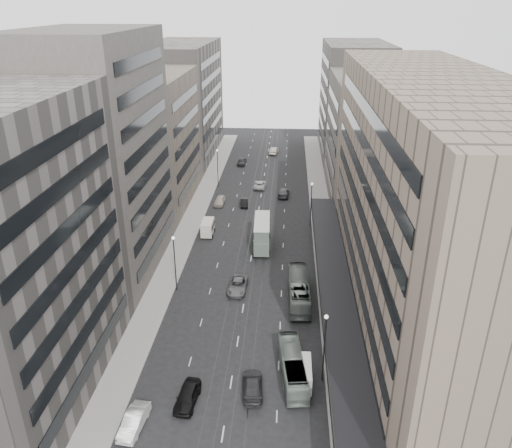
% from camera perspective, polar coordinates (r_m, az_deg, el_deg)
% --- Properties ---
extents(ground, '(220.00, 220.00, 0.00)m').
position_cam_1_polar(ground, '(60.46, -2.20, -13.83)').
color(ground, black).
rests_on(ground, ground).
extents(sidewalk_right, '(4.00, 125.00, 0.15)m').
position_cam_1_polar(sidewalk_right, '(92.85, 7.56, 0.38)').
color(sidewalk_right, gray).
rests_on(sidewalk_right, ground).
extents(sidewalk_left, '(4.00, 125.00, 0.15)m').
position_cam_1_polar(sidewalk_left, '(94.24, -7.16, 0.77)').
color(sidewalk_left, gray).
rests_on(sidewalk_left, ground).
extents(department_store, '(19.20, 60.00, 30.00)m').
position_cam_1_polar(department_store, '(61.77, 18.59, 1.74)').
color(department_store, '#766556').
rests_on(department_store, ground).
extents(building_right_mid, '(15.00, 28.00, 24.00)m').
position_cam_1_polar(building_right_mid, '(103.75, 12.79, 9.52)').
color(building_right_mid, '#4D4843').
rests_on(building_right_mid, ground).
extents(building_right_far, '(15.00, 32.00, 28.00)m').
position_cam_1_polar(building_right_far, '(132.39, 11.04, 13.65)').
color(building_right_far, slate).
rests_on(building_right_far, ground).
extents(building_left_b, '(15.00, 26.00, 34.00)m').
position_cam_1_polar(building_left_b, '(74.39, -17.71, 7.27)').
color(building_left_b, '#4D4843').
rests_on(building_left_b, ground).
extents(building_left_c, '(15.00, 28.00, 25.00)m').
position_cam_1_polar(building_left_c, '(100.24, -12.05, 9.38)').
color(building_left_c, '#77695D').
rests_on(building_left_c, ground).
extents(building_left_d, '(15.00, 38.00, 28.00)m').
position_cam_1_polar(building_left_d, '(131.25, -8.33, 13.75)').
color(building_left_d, slate).
rests_on(building_left_d, ground).
extents(lamp_right_near, '(0.44, 0.44, 8.32)m').
position_cam_1_polar(lamp_right_near, '(53.25, 7.86, -13.03)').
color(lamp_right_near, '#262628').
rests_on(lamp_right_near, ground).
extents(lamp_right_far, '(0.44, 0.44, 8.32)m').
position_cam_1_polar(lamp_right_far, '(88.45, 6.33, 2.81)').
color(lamp_right_far, '#262628').
rests_on(lamp_right_far, ground).
extents(lamp_left_near, '(0.44, 0.44, 8.32)m').
position_cam_1_polar(lamp_left_near, '(69.10, -9.30, -3.76)').
color(lamp_left_near, '#262628').
rests_on(lamp_left_near, ground).
extents(lamp_left_far, '(0.44, 0.44, 8.32)m').
position_cam_1_polar(lamp_left_far, '(108.29, -4.42, 6.91)').
color(lamp_left_far, '#262628').
rests_on(lamp_left_far, ground).
extents(bus_near, '(3.53, 10.10, 2.75)m').
position_cam_1_polar(bus_near, '(55.71, 4.19, -15.93)').
color(bus_near, gray).
rests_on(bus_near, ground).
extents(bus_far, '(2.99, 11.42, 3.16)m').
position_cam_1_polar(bus_far, '(68.05, 4.90, -7.49)').
color(bus_far, gray).
rests_on(bus_far, ground).
extents(double_decker, '(2.97, 8.86, 4.80)m').
position_cam_1_polar(double_decker, '(81.25, 0.69, -1.04)').
color(double_decker, slate).
rests_on(double_decker, ground).
extents(vw_microbus, '(2.14, 4.61, 2.48)m').
position_cam_1_polar(vw_microbus, '(54.93, 5.29, -16.65)').
color(vw_microbus, '#53575A').
rests_on(vw_microbus, ground).
extents(panel_van, '(2.11, 4.22, 2.65)m').
position_cam_1_polar(panel_van, '(86.42, -5.55, -0.38)').
color(panel_van, silver).
rests_on(panel_van, ground).
extents(sedan_0, '(2.41, 5.05, 1.67)m').
position_cam_1_polar(sedan_0, '(53.53, -7.84, -18.91)').
color(sedan_0, black).
rests_on(sedan_0, ground).
extents(sedan_1, '(2.19, 5.01, 1.60)m').
position_cam_1_polar(sedan_1, '(52.10, -13.78, -21.04)').
color(sedan_1, white).
rests_on(sedan_1, ground).
extents(sedan_2, '(2.74, 5.53, 1.51)m').
position_cam_1_polar(sedan_2, '(70.39, -2.11, -7.03)').
color(sedan_2, slate).
rests_on(sedan_2, ground).
extents(sedan_3, '(2.57, 5.43, 1.53)m').
position_cam_1_polar(sedan_3, '(54.30, -0.39, -17.97)').
color(sedan_3, '#28282B').
rests_on(sedan_3, ground).
extents(sedan_4, '(2.08, 4.72, 1.58)m').
position_cam_1_polar(sedan_4, '(99.63, -4.17, 2.67)').
color(sedan_4, '#BDAD9C').
rests_on(sedan_4, ground).
extents(sedan_5, '(1.86, 4.19, 1.34)m').
position_cam_1_polar(sedan_5, '(98.78, -1.37, 2.46)').
color(sedan_5, black).
rests_on(sedan_5, ground).
extents(sedan_6, '(2.57, 5.34, 1.47)m').
position_cam_1_polar(sedan_6, '(108.51, 0.43, 4.53)').
color(sedan_6, '#BABAB5').
rests_on(sedan_6, ground).
extents(sedan_7, '(2.44, 5.48, 1.56)m').
position_cam_1_polar(sedan_7, '(103.98, 3.17, 3.63)').
color(sedan_7, '#59595B').
rests_on(sedan_7, ground).
extents(sedan_8, '(2.17, 5.00, 1.68)m').
position_cam_1_polar(sedan_8, '(124.52, -1.62, 7.19)').
color(sedan_8, '#2A2A2D').
rests_on(sedan_8, ground).
extents(sedan_9, '(2.39, 5.33, 1.70)m').
position_cam_1_polar(sedan_9, '(133.83, 2.08, 8.40)').
color(sedan_9, '#C2B3A1').
rests_on(sedan_9, ground).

